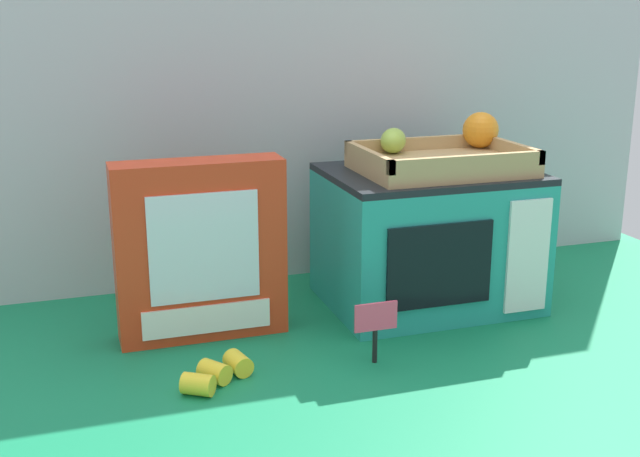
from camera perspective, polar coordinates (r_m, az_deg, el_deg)
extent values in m
plane|color=#147A4C|center=(1.42, 1.66, -6.76)|extent=(1.70, 1.70, 0.00)
cube|color=#B7BABF|center=(1.60, -1.86, 9.78)|extent=(1.61, 0.03, 0.76)
cube|color=teal|center=(1.49, 7.64, -0.85)|extent=(0.37, 0.28, 0.24)
cube|color=black|center=(1.46, 7.82, 3.90)|extent=(0.37, 0.28, 0.01)
cube|color=black|center=(1.35, 8.56, -2.65)|extent=(0.19, 0.01, 0.14)
cube|color=white|center=(1.44, 14.63, -1.93)|extent=(0.08, 0.01, 0.20)
cube|color=tan|center=(1.45, 8.62, 4.48)|extent=(0.29, 0.21, 0.02)
cube|color=tan|center=(1.36, 10.54, 4.66)|extent=(0.29, 0.01, 0.02)
cube|color=tan|center=(1.53, 6.98, 6.05)|extent=(0.29, 0.01, 0.02)
cube|color=tan|center=(1.39, 3.48, 5.14)|extent=(0.01, 0.21, 0.02)
cube|color=tan|center=(1.51, 13.41, 5.61)|extent=(0.01, 0.21, 0.02)
ellipsoid|color=#9EC647|center=(1.49, 5.25, 6.27)|extent=(0.08, 0.09, 0.05)
sphere|color=orange|center=(1.57, 11.40, 6.92)|extent=(0.07, 0.07, 0.07)
cube|color=red|center=(1.34, -8.54, -1.52)|extent=(0.28, 0.07, 0.30)
cube|color=silver|center=(1.30, -8.27, -1.37)|extent=(0.18, 0.00, 0.18)
cube|color=white|center=(1.34, -8.07, -6.43)|extent=(0.21, 0.00, 0.05)
cylinder|color=black|center=(1.27, 3.94, -8.37)|extent=(0.01, 0.01, 0.06)
cube|color=#F44C6B|center=(1.24, 4.02, -6.30)|extent=(0.07, 0.00, 0.05)
cylinder|color=yellow|center=(1.24, -5.87, -9.56)|extent=(0.04, 0.05, 0.03)
cylinder|color=yellow|center=(1.22, -7.55, -10.13)|extent=(0.05, 0.06, 0.03)
cylinder|color=yellow|center=(1.18, -8.72, -10.95)|extent=(0.06, 0.05, 0.03)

